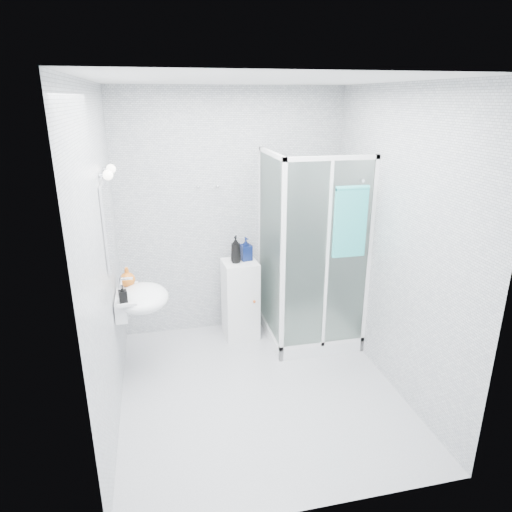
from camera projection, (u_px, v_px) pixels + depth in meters
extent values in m
cube|color=silver|center=(260.00, 253.00, 3.67)|extent=(2.40, 2.60, 2.60)
cube|color=#BABDC0|center=(259.00, 389.00, 4.09)|extent=(2.40, 2.60, 0.01)
cube|color=white|center=(260.00, 80.00, 3.24)|extent=(2.40, 2.60, 0.01)
cube|color=white|center=(308.00, 330.00, 5.01)|extent=(0.90, 0.90, 0.12)
cube|color=white|center=(272.00, 154.00, 4.29)|extent=(0.04, 0.90, 0.04)
cube|color=white|center=(332.00, 158.00, 3.99)|extent=(0.90, 0.04, 0.04)
cube|color=white|center=(283.00, 267.00, 4.22)|extent=(0.04, 0.04, 2.00)
cube|color=white|center=(270.00, 249.00, 4.60)|extent=(0.02, 0.82, 1.84)
cube|color=white|center=(327.00, 260.00, 4.29)|extent=(0.82, 0.02, 1.84)
cube|color=white|center=(327.00, 259.00, 4.30)|extent=(0.03, 0.04, 1.84)
cylinder|color=silver|center=(301.00, 208.00, 4.95)|extent=(0.02, 0.02, 1.00)
cylinder|color=silver|center=(303.00, 164.00, 4.77)|extent=(0.09, 0.05, 0.09)
cylinder|color=silver|center=(303.00, 233.00, 5.09)|extent=(0.12, 0.04, 0.12)
cylinder|color=silver|center=(362.00, 181.00, 4.07)|extent=(0.03, 0.05, 0.03)
cube|color=white|center=(122.00, 305.00, 4.02)|extent=(0.10, 0.40, 0.18)
ellipsoid|color=white|center=(143.00, 298.00, 4.05)|extent=(0.46, 0.56, 0.20)
cube|color=white|center=(128.00, 294.00, 4.00)|extent=(0.16, 0.50, 0.02)
cylinder|color=silver|center=(120.00, 286.00, 3.97)|extent=(0.04, 0.04, 0.16)
cylinder|color=silver|center=(126.00, 279.00, 3.95)|extent=(0.12, 0.02, 0.02)
cube|color=white|center=(108.00, 223.00, 3.77)|extent=(0.02, 0.60, 0.70)
cylinder|color=silver|center=(102.00, 175.00, 3.49)|extent=(0.05, 0.04, 0.04)
sphere|color=white|center=(108.00, 175.00, 3.49)|extent=(0.08, 0.08, 0.08)
cylinder|color=silver|center=(106.00, 169.00, 3.78)|extent=(0.05, 0.04, 0.04)
sphere|color=white|center=(111.00, 169.00, 3.79)|extent=(0.08, 0.08, 0.08)
cylinder|color=silver|center=(198.00, 187.00, 4.66)|extent=(0.02, 0.04, 0.02)
sphere|color=silver|center=(198.00, 187.00, 4.64)|extent=(0.03, 0.03, 0.03)
cylinder|color=silver|center=(217.00, 186.00, 4.70)|extent=(0.02, 0.04, 0.02)
sphere|color=silver|center=(218.00, 186.00, 4.68)|extent=(0.03, 0.03, 0.03)
cube|color=white|center=(240.00, 299.00, 4.91)|extent=(0.37, 0.37, 0.86)
cube|color=white|center=(243.00, 306.00, 4.75)|extent=(0.32, 0.02, 0.73)
sphere|color=#C4511B|center=(254.00, 302.00, 4.74)|extent=(0.03, 0.03, 0.03)
cube|color=#2EAEAD|center=(350.00, 223.00, 4.17)|extent=(0.31, 0.04, 0.64)
cylinder|color=#2EAEAD|center=(353.00, 188.00, 4.06)|extent=(0.31, 0.05, 0.05)
imported|color=black|center=(236.00, 249.00, 4.70)|extent=(0.15, 0.15, 0.29)
imported|color=#0C194A|center=(246.00, 249.00, 4.78)|extent=(0.13, 0.13, 0.25)
imported|color=#C25F16|center=(127.00, 277.00, 4.11)|extent=(0.17, 0.17, 0.18)
imported|color=black|center=(123.00, 294.00, 3.79)|extent=(0.08, 0.08, 0.15)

